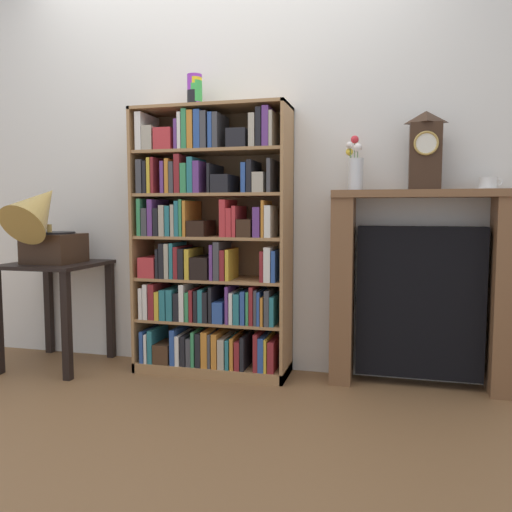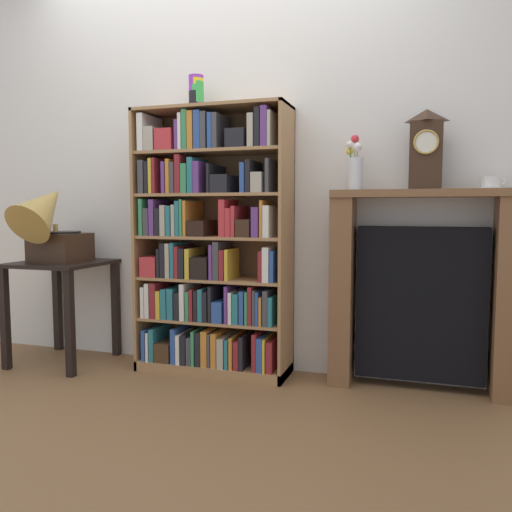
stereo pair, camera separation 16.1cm
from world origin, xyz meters
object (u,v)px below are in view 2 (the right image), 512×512
fireplace_mantel (420,292)px  mantel_clock (426,149)px  side_table_left (62,285)px  cup_stack (196,92)px  gramophone (50,222)px  bookshelf (210,251)px  teacup_with_saucer (490,183)px  flower_vase (355,168)px

fireplace_mantel → mantel_clock: 0.76m
side_table_left → mantel_clock: 2.32m
cup_stack → gramophone: cup_stack is taller
side_table_left → mantel_clock: (2.18, 0.15, 0.79)m
mantel_clock → bookshelf: bearing=-178.0°
gramophone → mantel_clock: size_ratio=1.35×
bookshelf → side_table_left: bearing=-173.7°
fireplace_mantel → mantel_clock: (0.01, -0.02, 0.76)m
fireplace_mantel → mantel_clock: bearing=-72.5°
side_table_left → teacup_with_saucer: (2.49, 0.15, 0.61)m
gramophone → mantel_clock: bearing=6.3°
cup_stack → teacup_with_saucer: 1.70m
bookshelf → side_table_left: (-0.97, -0.11, -0.23)m
bookshelf → flower_vase: 0.97m
cup_stack → side_table_left: (-0.88, -0.14, -1.17)m
side_table_left → cup_stack: bearing=9.0°
bookshelf → gramophone: size_ratio=2.80×
cup_stack → side_table_left: cup_stack is taller
mantel_clock → gramophone: bearing=-173.7°
bookshelf → fireplace_mantel: 1.22m
bookshelf → cup_stack: (-0.09, 0.03, 0.93)m
cup_stack → fireplace_mantel: bearing=1.3°
cup_stack → gramophone: (-0.88, -0.23, -0.76)m
bookshelf → fireplace_mantel: bookshelf is taller
gramophone → teacup_with_saucer: bearing=5.5°
bookshelf → teacup_with_saucer: size_ratio=10.98×
teacup_with_saucer → gramophone: bearing=-174.5°
side_table_left → gramophone: bearing=-90.0°
mantel_clock → fireplace_mantel: bearing=107.5°
cup_stack → mantel_clock: (1.30, 0.01, -0.37)m
cup_stack → side_table_left: bearing=-171.0°
teacup_with_saucer → bookshelf: bearing=-178.3°
bookshelf → cup_stack: cup_stack is taller
gramophone → flower_vase: flower_vase is taller
gramophone → mantel_clock: 2.22m
side_table_left → fireplace_mantel: fireplace_mantel is taller
bookshelf → cup_stack: 0.94m
flower_vase → teacup_with_saucer: size_ratio=2.14×
side_table_left → flower_vase: 1.95m
side_table_left → fireplace_mantel: 2.18m
bookshelf → mantel_clock: size_ratio=3.78×
side_table_left → teacup_with_saucer: 2.57m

